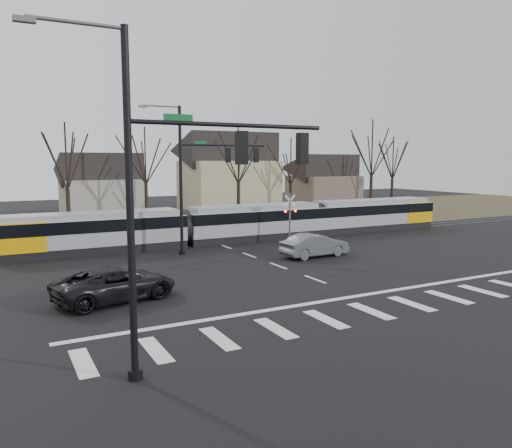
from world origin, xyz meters
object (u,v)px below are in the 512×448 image
tram (254,221)px  suv (116,284)px  sedan (315,245)px  rail_crossing_signal (290,220)px

tram → suv: tram is taller
tram → sedan: (0.28, -8.50, -0.78)m
tram → sedan: 8.54m
rail_crossing_signal → sedan: bearing=-103.4°
sedan → rail_crossing_signal: bearing=-17.5°
suv → rail_crossing_signal: size_ratio=1.54×
sedan → suv: (-14.38, -4.63, -0.00)m
suv → rail_crossing_signal: bearing=-71.1°
suv → rail_crossing_signal: (15.64, 9.92, 1.09)m
tram → rail_crossing_signal: 3.57m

